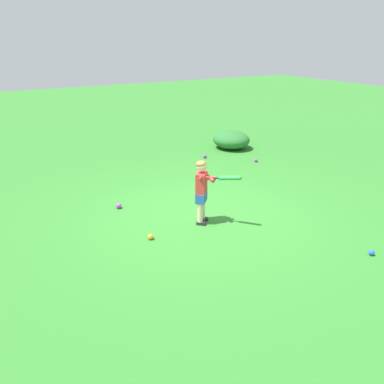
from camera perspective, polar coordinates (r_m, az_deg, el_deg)
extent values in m
plane|color=#2D7528|center=(7.27, 1.40, -3.13)|extent=(40.00, 40.00, 0.00)
cube|color=#232328|center=(7.04, 1.58, -3.76)|extent=(0.17, 0.17, 0.05)
cylinder|color=beige|center=(6.96, 1.44, -2.36)|extent=(0.09, 0.09, 0.34)
cube|color=#232328|center=(6.88, 1.29, -4.33)|extent=(0.17, 0.17, 0.05)
cylinder|color=beige|center=(6.81, 1.14, -2.91)|extent=(0.09, 0.09, 0.34)
cube|color=#2856A8|center=(6.79, 1.30, -0.70)|extent=(0.30, 0.30, 0.16)
cube|color=red|center=(6.70, 1.32, 1.29)|extent=(0.28, 0.28, 0.34)
sphere|color=beige|center=(6.61, 1.34, 3.62)|extent=(0.17, 0.17, 0.17)
ellipsoid|color=olive|center=(6.61, 1.26, 3.87)|extent=(0.25, 0.25, 0.11)
sphere|color=green|center=(6.65, 2.51, 1.93)|extent=(0.04, 0.04, 0.04)
cylinder|color=black|center=(6.62, 3.25, 1.93)|extent=(0.11, 0.13, 0.05)
cylinder|color=green|center=(6.54, 5.22, 1.95)|extent=(0.26, 0.32, 0.11)
sphere|color=green|center=(6.48, 6.65, 1.96)|extent=(0.07, 0.07, 0.07)
cylinder|color=red|center=(6.68, 2.27, 2.15)|extent=(0.07, 0.31, 0.14)
cylinder|color=red|center=(6.62, 2.15, 1.96)|extent=(0.31, 0.07, 0.14)
sphere|color=blue|center=(6.50, 23.62, -7.70)|extent=(0.08, 0.08, 0.08)
sphere|color=orange|center=(6.42, -5.76, -6.20)|extent=(0.09, 0.09, 0.09)
sphere|color=purple|center=(7.62, -10.11, -1.90)|extent=(0.10, 0.10, 0.10)
sphere|color=purple|center=(10.62, 1.78, 4.98)|extent=(0.09, 0.09, 0.09)
sphere|color=purple|center=(10.39, 8.84, 4.36)|extent=(0.09, 0.09, 0.09)
ellipsoid|color=#286B2D|center=(11.56, 5.45, 7.24)|extent=(0.98, 1.09, 0.49)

